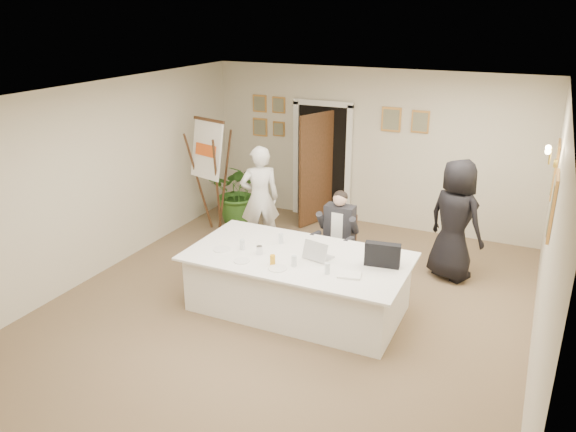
{
  "coord_description": "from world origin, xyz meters",
  "views": [
    {
      "loc": [
        2.8,
        -5.98,
        3.76
      ],
      "look_at": [
        -0.27,
        0.6,
        1.05
      ],
      "focal_mm": 35.0,
      "sensor_mm": 36.0,
      "label": 1
    }
  ],
  "objects_px": {
    "flip_chart": "(213,182)",
    "standing_woman": "(455,220)",
    "laptop": "(319,247)",
    "oj_glass": "(273,260)",
    "potted_palm": "(239,192)",
    "conference_table": "(298,282)",
    "seated_man": "(338,235)",
    "paper_stack": "(349,275)",
    "laptop_bag": "(382,255)",
    "standing_man": "(260,198)",
    "steel_jug": "(259,250)"
  },
  "relations": [
    {
      "from": "standing_woman",
      "to": "seated_man",
      "type": "bearing_deg",
      "value": 53.27
    },
    {
      "from": "standing_man",
      "to": "laptop",
      "type": "height_order",
      "value": "standing_man"
    },
    {
      "from": "flip_chart",
      "to": "potted_palm",
      "type": "distance_m",
      "value": 0.71
    },
    {
      "from": "flip_chart",
      "to": "paper_stack",
      "type": "bearing_deg",
      "value": -34.1
    },
    {
      "from": "standing_man",
      "to": "oj_glass",
      "type": "height_order",
      "value": "standing_man"
    },
    {
      "from": "paper_stack",
      "to": "oj_glass",
      "type": "distance_m",
      "value": 0.97
    },
    {
      "from": "potted_palm",
      "to": "oj_glass",
      "type": "xyz_separation_m",
      "value": [
        2.15,
        -2.91,
        0.27
      ]
    },
    {
      "from": "laptop_bag",
      "to": "steel_jug",
      "type": "bearing_deg",
      "value": -175.78
    },
    {
      "from": "conference_table",
      "to": "flip_chart",
      "type": "bearing_deg",
      "value": 142.11
    },
    {
      "from": "flip_chart",
      "to": "standing_woman",
      "type": "distance_m",
      "value": 4.13
    },
    {
      "from": "seated_man",
      "to": "potted_palm",
      "type": "relative_size",
      "value": 1.18
    },
    {
      "from": "standing_man",
      "to": "potted_palm",
      "type": "height_order",
      "value": "standing_man"
    },
    {
      "from": "flip_chart",
      "to": "paper_stack",
      "type": "xyz_separation_m",
      "value": [
        3.27,
        -2.21,
        -0.12
      ]
    },
    {
      "from": "standing_woman",
      "to": "steel_jug",
      "type": "bearing_deg",
      "value": 71.29
    },
    {
      "from": "laptop",
      "to": "potted_palm",
      "type": "bearing_deg",
      "value": 148.4
    },
    {
      "from": "seated_man",
      "to": "oj_glass",
      "type": "xyz_separation_m",
      "value": [
        -0.31,
        -1.5,
        0.17
      ]
    },
    {
      "from": "potted_palm",
      "to": "paper_stack",
      "type": "height_order",
      "value": "potted_palm"
    },
    {
      "from": "seated_man",
      "to": "laptop",
      "type": "xyz_separation_m",
      "value": [
        0.12,
        -1.06,
        0.24
      ]
    },
    {
      "from": "standing_woman",
      "to": "potted_palm",
      "type": "relative_size",
      "value": 1.57
    },
    {
      "from": "seated_man",
      "to": "standing_woman",
      "type": "bearing_deg",
      "value": 33.44
    },
    {
      "from": "conference_table",
      "to": "standing_woman",
      "type": "bearing_deg",
      "value": 47.7
    },
    {
      "from": "conference_table",
      "to": "laptop_bag",
      "type": "xyz_separation_m",
      "value": [
        1.06,
        0.15,
        0.53
      ]
    },
    {
      "from": "steel_jug",
      "to": "seated_man",
      "type": "bearing_deg",
      "value": 64.55
    },
    {
      "from": "seated_man",
      "to": "oj_glass",
      "type": "relative_size",
      "value": 10.34
    },
    {
      "from": "flip_chart",
      "to": "conference_table",
      "type": "bearing_deg",
      "value": -37.89
    },
    {
      "from": "laptop_bag",
      "to": "potted_palm",
      "type": "bearing_deg",
      "value": 137.25
    },
    {
      "from": "seated_man",
      "to": "laptop_bag",
      "type": "bearing_deg",
      "value": -38.01
    },
    {
      "from": "flip_chart",
      "to": "seated_man",
      "type": "bearing_deg",
      "value": -17.31
    },
    {
      "from": "flip_chart",
      "to": "standing_man",
      "type": "xyz_separation_m",
      "value": [
        1.1,
        -0.35,
        -0.05
      ]
    },
    {
      "from": "flip_chart",
      "to": "standing_man",
      "type": "distance_m",
      "value": 1.15
    },
    {
      "from": "oj_glass",
      "to": "steel_jug",
      "type": "bearing_deg",
      "value": 144.08
    },
    {
      "from": "standing_woman",
      "to": "laptop_bag",
      "type": "distance_m",
      "value": 1.77
    },
    {
      "from": "flip_chart",
      "to": "steel_jug",
      "type": "relative_size",
      "value": 17.99
    },
    {
      "from": "conference_table",
      "to": "paper_stack",
      "type": "height_order",
      "value": "paper_stack"
    },
    {
      "from": "seated_man",
      "to": "laptop_bag",
      "type": "relative_size",
      "value": 3.12
    },
    {
      "from": "laptop",
      "to": "paper_stack",
      "type": "xyz_separation_m",
      "value": [
        0.53,
        -0.34,
        -0.13
      ]
    },
    {
      "from": "standing_woman",
      "to": "paper_stack",
      "type": "xyz_separation_m",
      "value": [
        -0.86,
        -2.11,
        -0.11
      ]
    },
    {
      "from": "conference_table",
      "to": "seated_man",
      "type": "bearing_deg",
      "value": 82.6
    },
    {
      "from": "steel_jug",
      "to": "laptop_bag",
      "type": "bearing_deg",
      "value": 11.92
    },
    {
      "from": "standing_man",
      "to": "flip_chart",
      "type": "bearing_deg",
      "value": -53.45
    },
    {
      "from": "conference_table",
      "to": "paper_stack",
      "type": "xyz_separation_m",
      "value": [
        0.79,
        -0.29,
        0.4
      ]
    },
    {
      "from": "standing_man",
      "to": "paper_stack",
      "type": "height_order",
      "value": "standing_man"
    },
    {
      "from": "potted_palm",
      "to": "oj_glass",
      "type": "distance_m",
      "value": 3.63
    },
    {
      "from": "seated_man",
      "to": "laptop",
      "type": "distance_m",
      "value": 1.09
    },
    {
      "from": "laptop",
      "to": "oj_glass",
      "type": "height_order",
      "value": "laptop"
    },
    {
      "from": "laptop",
      "to": "standing_man",
      "type": "bearing_deg",
      "value": 149.2
    },
    {
      "from": "standing_woman",
      "to": "laptop_bag",
      "type": "xyz_separation_m",
      "value": [
        -0.59,
        -1.67,
        0.03
      ]
    },
    {
      "from": "seated_man",
      "to": "laptop",
      "type": "relative_size",
      "value": 3.73
    },
    {
      "from": "conference_table",
      "to": "potted_palm",
      "type": "distance_m",
      "value": 3.43
    },
    {
      "from": "standing_man",
      "to": "paper_stack",
      "type": "bearing_deg",
      "value": 103.46
    }
  ]
}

